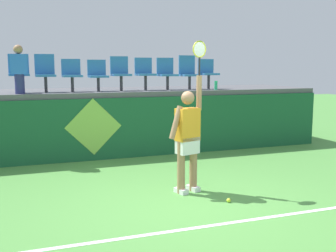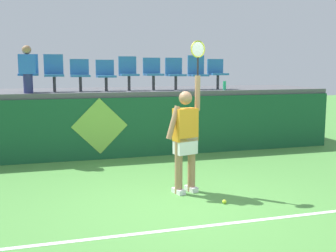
{
  "view_description": "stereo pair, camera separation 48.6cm",
  "coord_description": "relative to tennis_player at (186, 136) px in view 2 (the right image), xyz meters",
  "views": [
    {
      "loc": [
        -2.41,
        -5.63,
        2.11
      ],
      "look_at": [
        0.12,
        1.28,
        1.05
      ],
      "focal_mm": 44.5,
      "sensor_mm": 36.0,
      "label": 1
    },
    {
      "loc": [
        -1.95,
        -5.78,
        2.11
      ],
      "look_at": [
        0.12,
        1.28,
        1.05
      ],
      "focal_mm": 44.5,
      "sensor_mm": 36.0,
      "label": 2
    }
  ],
  "objects": [
    {
      "name": "court_back_wall",
      "position": [
        -0.24,
        3.0,
        -0.27
      ],
      "size": [
        10.28,
        0.2,
        1.4
      ],
      "primitive_type": "cube",
      "color": "#195633",
      "rests_on": "ground_plane"
    },
    {
      "name": "stadium_chair_3",
      "position": [
        -0.8,
        3.63,
        0.96
      ],
      "size": [
        0.44,
        0.42,
        0.74
      ],
      "color": "#38383D",
      "rests_on": "spectator_platform"
    },
    {
      "name": "stadium_chair_5",
      "position": [
        0.36,
        3.63,
        1.0
      ],
      "size": [
        0.44,
        0.42,
        0.8
      ],
      "color": "#38383D",
      "rests_on": "spectator_platform"
    },
    {
      "name": "stadium_chair_6",
      "position": [
        0.94,
        3.64,
        0.99
      ],
      "size": [
        0.44,
        0.42,
        0.8
      ],
      "color": "#38383D",
      "rests_on": "spectator_platform"
    },
    {
      "name": "stadium_chair_2",
      "position": [
        -1.41,
        3.63,
        0.98
      ],
      "size": [
        0.44,
        0.42,
        0.76
      ],
      "color": "#38383D",
      "rests_on": "spectator_platform"
    },
    {
      "name": "water_bottle",
      "position": [
        2.09,
        3.16,
        0.67
      ],
      "size": [
        0.08,
        0.08,
        0.22
      ],
      "primitive_type": "cylinder",
      "color": "#26B272",
      "rests_on": "spectator_platform"
    },
    {
      "name": "court_baseline_stripe",
      "position": [
        -0.24,
        -1.51,
        -0.96
      ],
      "size": [
        9.26,
        0.08,
        0.01
      ],
      "primitive_type": "cube",
      "color": "white",
      "rests_on": "ground_plane"
    },
    {
      "name": "ground_plane",
      "position": [
        -0.24,
        -0.66,
        -0.96
      ],
      "size": [
        40.0,
        40.0,
        0.0
      ],
      "primitive_type": "plane",
      "color": "#519342"
    },
    {
      "name": "tennis_ball",
      "position": [
        0.39,
        -0.74,
        -0.93
      ],
      "size": [
        0.07,
        0.07,
        0.07
      ],
      "primitive_type": "sphere",
      "color": "#D1E533",
      "rests_on": "ground_plane"
    },
    {
      "name": "wall_signage_mount",
      "position": [
        -1.06,
        2.89,
        -0.96
      ],
      "size": [
        1.27,
        0.01,
        1.4
      ],
      "color": "#195633",
      "rests_on": "ground_plane"
    },
    {
      "name": "stadium_chair_8",
      "position": [
        2.08,
        3.63,
        0.99
      ],
      "size": [
        0.44,
        0.42,
        0.77
      ],
      "color": "#38383D",
      "rests_on": "spectator_platform"
    },
    {
      "name": "stadium_chair_4",
      "position": [
        -0.25,
        3.64,
        1.01
      ],
      "size": [
        0.44,
        0.42,
        0.83
      ],
      "color": "#38383D",
      "rests_on": "spectator_platform"
    },
    {
      "name": "stadium_chair_1",
      "position": [
        -2.0,
        3.64,
        1.02
      ],
      "size": [
        0.44,
        0.42,
        0.87
      ],
      "color": "#38383D",
      "rests_on": "spectator_platform"
    },
    {
      "name": "stadium_chair_7",
      "position": [
        1.54,
        3.64,
        1.01
      ],
      "size": [
        0.44,
        0.42,
        0.86
      ],
      "color": "#38383D",
      "rests_on": "spectator_platform"
    },
    {
      "name": "spectator_platform",
      "position": [
        -0.24,
        4.16,
        0.49
      ],
      "size": [
        10.28,
        2.43,
        0.12
      ],
      "primitive_type": "cube",
      "color": "#56565B",
      "rests_on": "court_back_wall"
    },
    {
      "name": "stadium_chair_0",
      "position": [
        -2.56,
        3.64,
        1.03
      ],
      "size": [
        0.44,
        0.42,
        0.86
      ],
      "color": "#38383D",
      "rests_on": "spectator_platform"
    },
    {
      "name": "tennis_player",
      "position": [
        0.0,
        0.0,
        0.0
      ],
      "size": [
        0.74,
        0.35,
        2.52
      ],
      "color": "white",
      "rests_on": "ground_plane"
    },
    {
      "name": "spectator_0",
      "position": [
        -2.56,
        3.19,
        1.09
      ],
      "size": [
        0.34,
        0.2,
        1.04
      ],
      "color": "navy",
      "rests_on": "spectator_platform"
    }
  ]
}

